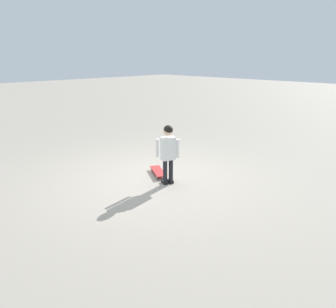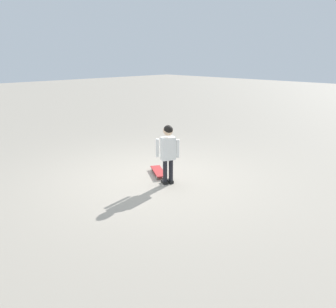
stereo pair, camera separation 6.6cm
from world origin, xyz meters
TOP-DOWN VIEW (x-y plane):
  - ground_plane at (0.00, 0.00)m, footprint 50.00×50.00m
  - child_person at (0.42, 0.06)m, footprint 0.33×0.29m
  - skateboard at (-0.04, 0.26)m, footprint 0.64×0.48m

SIDE VIEW (x-z plane):
  - ground_plane at x=0.00m, z-range 0.00..0.00m
  - skateboard at x=-0.04m, z-range 0.02..0.10m
  - child_person at x=0.42m, z-range 0.13..1.19m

